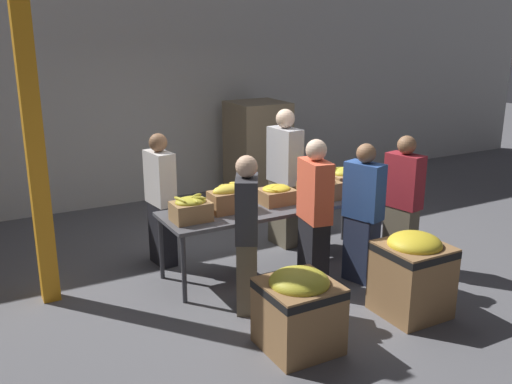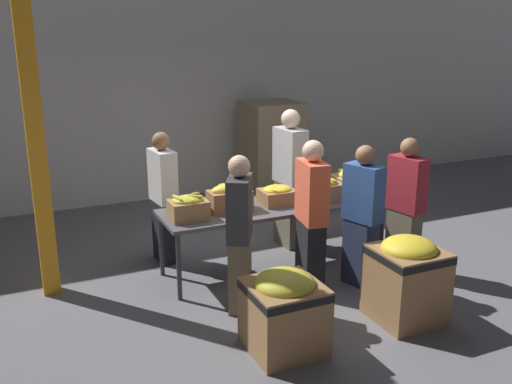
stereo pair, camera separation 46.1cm
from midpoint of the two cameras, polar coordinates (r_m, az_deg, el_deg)
ground_plane at (r=6.73m, az=3.86°, el=-7.55°), size 30.00×30.00×0.00m
wall_back at (r=9.24m, az=-5.85°, el=11.76°), size 16.00×0.08×4.00m
sorting_table at (r=6.48m, az=3.98°, el=-1.72°), size 2.62×0.79×0.77m
banana_box_0 at (r=5.95m, az=-4.60°, el=-1.52°), size 0.39×0.30×0.28m
banana_box_1 at (r=6.20m, az=-0.52°, el=-0.54°), size 0.46×0.27×0.31m
banana_box_2 at (r=6.47m, az=4.18°, el=-0.26°), size 0.39×0.33×0.22m
banana_box_3 at (r=6.61m, az=8.62°, el=0.23°), size 0.46×0.31×0.28m
banana_box_4 at (r=6.96m, az=11.42°, el=1.04°), size 0.46×0.32×0.31m
volunteer_0 at (r=7.15m, az=5.23°, el=1.23°), size 0.27×0.49×1.75m
volunteer_1 at (r=5.93m, az=7.77°, el=-2.63°), size 0.28×0.46×1.63m
volunteer_2 at (r=5.50m, az=0.77°, el=-4.36°), size 0.39×0.47×1.57m
volunteer_3 at (r=6.61m, az=16.66°, el=-1.50°), size 0.29×0.45×1.56m
volunteer_4 at (r=6.18m, az=12.68°, el=-2.50°), size 0.32×0.46×1.54m
volunteer_5 at (r=6.70m, az=-7.28°, el=-0.68°), size 0.26×0.44×1.56m
donation_bin_0 at (r=5.00m, az=5.54°, el=-11.59°), size 0.62×0.62×0.73m
donation_bin_1 at (r=5.68m, az=17.14°, el=-8.11°), size 0.61×0.61×0.83m
support_pillar at (r=5.89m, az=-19.45°, el=8.37°), size 0.17×0.17×4.00m
pallet_stack_0 at (r=9.15m, az=2.97°, el=4.02°), size 0.91×0.91×1.57m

